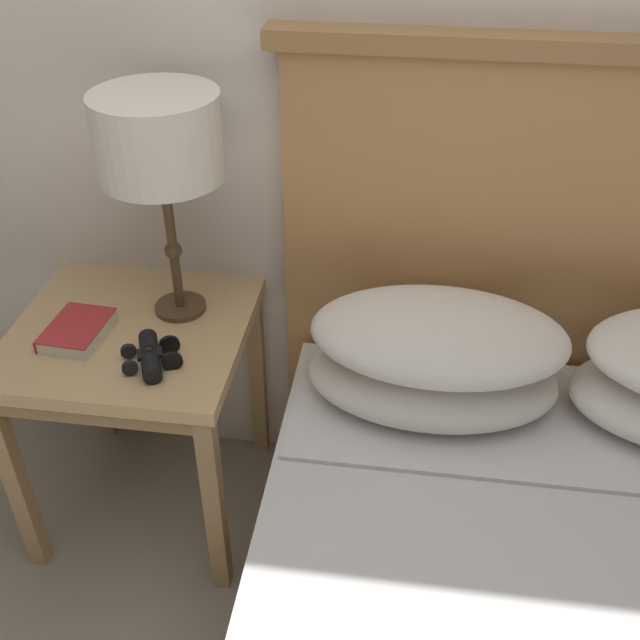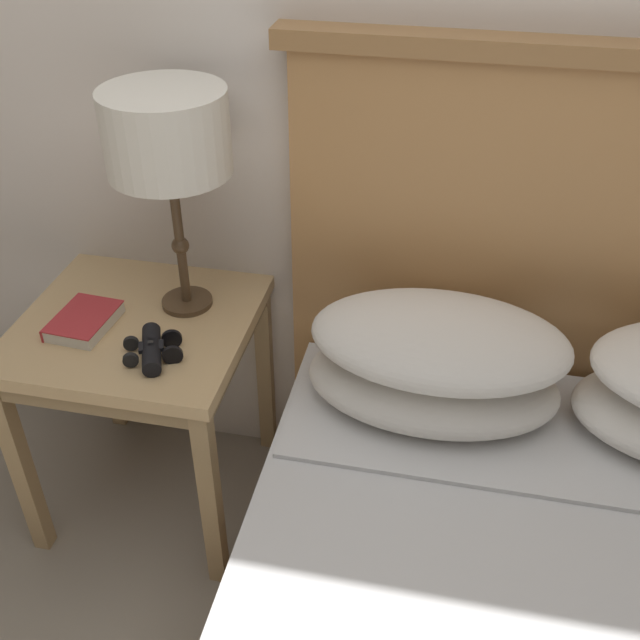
{
  "view_description": "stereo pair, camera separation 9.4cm",
  "coord_description": "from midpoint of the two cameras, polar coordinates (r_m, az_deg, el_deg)",
  "views": [
    {
      "loc": [
        0.14,
        -0.7,
        1.72
      ],
      "look_at": [
        -0.06,
        0.68,
        0.73
      ],
      "focal_mm": 42.0,
      "sensor_mm": 36.0,
      "label": 1
    },
    {
      "loc": [
        0.23,
        -0.69,
        1.72
      ],
      "look_at": [
        -0.06,
        0.68,
        0.73
      ],
      "focal_mm": 42.0,
      "sensor_mm": 36.0,
      "label": 2
    }
  ],
  "objects": [
    {
      "name": "nightstand",
      "position": [
        1.98,
        -15.26,
        -2.4
      ],
      "size": [
        0.58,
        0.58,
        0.63
      ],
      "color": "tan",
      "rests_on": "ground_plane"
    },
    {
      "name": "table_lamp",
      "position": [
        1.75,
        -13.72,
        13.09
      ],
      "size": [
        0.29,
        0.29,
        0.56
      ],
      "color": "#4C3823",
      "rests_on": "nightstand"
    },
    {
      "name": "wall_back",
      "position": [
        1.78,
        2.1,
        21.71
      ],
      "size": [
        8.0,
        0.06,
        2.6
      ],
      "color": "silver",
      "rests_on": "ground_plane"
    },
    {
      "name": "book_on_nightstand",
      "position": [
        1.93,
        -19.4,
        -0.77
      ],
      "size": [
        0.14,
        0.19,
        0.03
      ],
      "color": "silver",
      "rests_on": "nightstand"
    },
    {
      "name": "binoculars_pair",
      "position": [
        1.78,
        -14.25,
        -2.7
      ],
      "size": [
        0.16,
        0.16,
        0.05
      ],
      "color": "black",
      "rests_on": "nightstand"
    }
  ]
}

